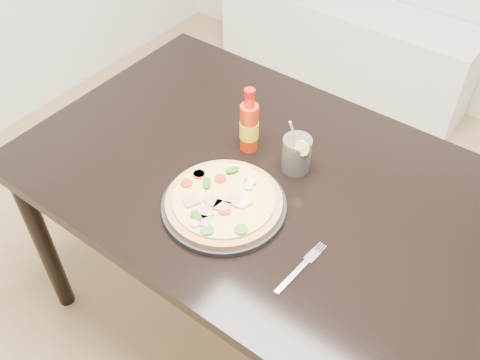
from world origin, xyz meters
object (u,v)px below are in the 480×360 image
Objects in this scene: plate at (224,205)px; fork at (302,266)px; hot_sauce_bottle at (249,126)px; media_console at (342,46)px; pizza at (224,201)px; cola_cup at (296,155)px; dining_table at (265,196)px.

fork is at bearing -8.16° from plate.
plate is 1.75× the size of fork.
media_console is (-0.41, 1.44, -0.58)m from hot_sauce_bottle.
cola_cup reaches higher than pizza.
pizza is (-0.02, -0.17, 0.11)m from dining_table.
pizza is 0.22× the size of media_console.
dining_table is 4.54× the size of pizza.
cola_cup reaches higher than dining_table.
hot_sauce_bottle is 1.11× the size of fork.
media_console is at bearing 106.54° from pizza.
hot_sauce_bottle is at bearing 110.65° from pizza.
pizza is 1.78× the size of cola_cup.
media_console is at bearing 108.92° from dining_table.
hot_sauce_bottle is 0.15× the size of media_console.
cola_cup reaches higher than plate.
pizza is 0.27m from fork.
dining_table is 0.19m from plate.
hot_sauce_bottle is (-0.11, 0.07, 0.17)m from dining_table.
dining_table is at bearing -32.13° from hot_sauce_bottle.
dining_table is 1.64m from media_console.
fork is (0.20, -0.28, -0.05)m from cola_cup.
dining_table is 0.20m from pizza.
plate reaches higher than fork.
pizza reaches higher than plate.
plate reaches higher than dining_table.
pizza is at bearing 176.66° from fork.
media_console is (-0.76, 1.71, -0.50)m from fork.
hot_sauce_bottle reaches higher than dining_table.
pizza reaches higher than fork.
media_console is (-0.50, 1.67, -0.53)m from pizza.
pizza is at bearing -97.84° from plate.
plate is (-0.02, -0.16, 0.09)m from dining_table.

